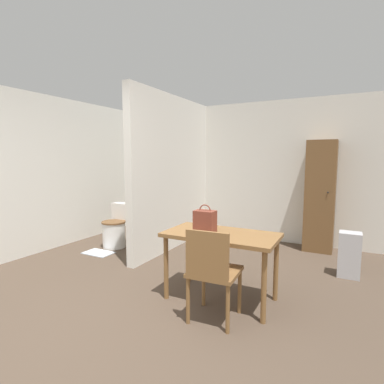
# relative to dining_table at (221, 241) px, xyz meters

# --- Properties ---
(ground_plane) EXTENTS (16.00, 16.00, 0.00)m
(ground_plane) POSITION_rel_dining_table_xyz_m (-0.85, -1.31, -0.64)
(ground_plane) COLOR #4C3D30
(wall_back) EXTENTS (5.63, 0.12, 2.50)m
(wall_back) POSITION_rel_dining_table_xyz_m (-0.85, 2.62, 0.61)
(wall_back) COLOR silver
(wall_back) RESTS_ON ground_plane
(wall_left) EXTENTS (0.12, 4.88, 2.50)m
(wall_left) POSITION_rel_dining_table_xyz_m (-3.22, 0.62, 0.61)
(wall_left) COLOR silver
(wall_left) RESTS_ON ground_plane
(partition_wall) EXTENTS (0.12, 2.30, 2.50)m
(partition_wall) POSITION_rel_dining_table_xyz_m (-1.44, 1.42, 0.61)
(partition_wall) COLOR silver
(partition_wall) RESTS_ON ground_plane
(dining_table) EXTENTS (1.17, 0.62, 0.72)m
(dining_table) POSITION_rel_dining_table_xyz_m (0.00, 0.00, 0.00)
(dining_table) COLOR brown
(dining_table) RESTS_ON ground_plane
(wooden_chair) EXTENTS (0.46, 0.46, 0.88)m
(wooden_chair) POSITION_rel_dining_table_xyz_m (0.10, -0.45, -0.14)
(wooden_chair) COLOR brown
(wooden_chair) RESTS_ON ground_plane
(toilet) EXTENTS (0.40, 0.55, 0.72)m
(toilet) POSITION_rel_dining_table_xyz_m (-2.30, 0.97, -0.32)
(toilet) COLOR white
(toilet) RESTS_ON ground_plane
(handbag) EXTENTS (0.22, 0.15, 0.30)m
(handbag) POSITION_rel_dining_table_xyz_m (-0.16, -0.06, 0.21)
(handbag) COLOR brown
(handbag) RESTS_ON dining_table
(wooden_cabinet) EXTENTS (0.44, 0.43, 1.78)m
(wooden_cabinet) POSITION_rel_dining_table_xyz_m (0.76, 2.34, 0.25)
(wooden_cabinet) COLOR brown
(wooden_cabinet) RESTS_ON ground_plane
(bath_mat) EXTENTS (0.46, 0.30, 0.01)m
(bath_mat) POSITION_rel_dining_table_xyz_m (-2.30, 0.54, -0.63)
(bath_mat) COLOR #B2BCC6
(bath_mat) RESTS_ON ground_plane
(space_heater) EXTENTS (0.26, 0.21, 0.57)m
(space_heater) POSITION_rel_dining_table_xyz_m (1.21, 1.32, -0.35)
(space_heater) COLOR #BCBCC1
(space_heater) RESTS_ON ground_plane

